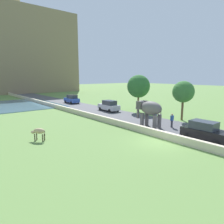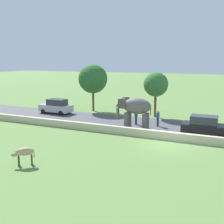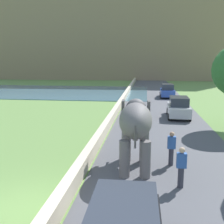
% 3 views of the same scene
% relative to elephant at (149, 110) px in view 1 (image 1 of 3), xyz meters
% --- Properties ---
extents(ground_plane, '(220.00, 220.00, 0.00)m').
position_rel_elephant_xyz_m(ground_plane, '(-3.42, -3.97, -2.04)').
color(ground_plane, '#608442').
extents(road_surface, '(7.00, 120.00, 0.06)m').
position_rel_elephant_xyz_m(road_surface, '(1.58, 16.03, -2.01)').
color(road_surface, '#4C4C51').
rests_on(road_surface, ground).
extents(barrier_wall, '(0.40, 110.00, 0.68)m').
position_rel_elephant_xyz_m(barrier_wall, '(-2.22, 14.03, -1.69)').
color(barrier_wall, beige).
rests_on(barrier_wall, ground).
extents(elephant, '(1.49, 3.48, 2.99)m').
position_rel_elephant_xyz_m(elephant, '(0.00, 0.00, 0.00)').
color(elephant, '#605B5B').
rests_on(elephant, ground).
extents(person_beside_elephant, '(0.36, 0.22, 1.63)m').
position_rel_elephant_xyz_m(person_beside_elephant, '(1.62, 0.39, -1.16)').
color(person_beside_elephant, '#33333D').
rests_on(person_beside_elephant, ground).
extents(person_trailing, '(0.36, 0.22, 1.63)m').
position_rel_elephant_xyz_m(person_trailing, '(1.78, -1.80, -1.16)').
color(person_trailing, '#33333D').
rests_on(person_trailing, ground).
extents(car_black, '(1.83, 4.02, 1.80)m').
position_rel_elephant_xyz_m(car_black, '(0.01, -6.39, -1.14)').
color(car_black, black).
rests_on(car_black, ground).
extents(car_silver, '(1.89, 4.05, 1.80)m').
position_rel_elephant_xyz_m(car_silver, '(3.16, 11.13, -1.14)').
color(car_silver, '#B7B7BC').
rests_on(car_silver, ground).
extents(car_blue, '(1.83, 4.02, 1.80)m').
position_rel_elephant_xyz_m(car_blue, '(3.16, 23.60, -1.14)').
color(car_blue, '#2D4CA8').
rests_on(car_blue, ground).
extents(cow_tan, '(1.13, 1.29, 1.15)m').
position_rel_elephant_xyz_m(cow_tan, '(-11.33, 3.18, -1.20)').
color(cow_tan, tan).
rests_on(cow_tan, ground).
extents(tree_near, '(2.78, 2.78, 5.12)m').
position_rel_elephant_xyz_m(tree_near, '(6.28, -0.29, 1.67)').
color(tree_near, brown).
rests_on(tree_near, ground).
extents(tree_mid, '(3.65, 3.65, 5.92)m').
position_rel_elephant_xyz_m(tree_mid, '(6.71, 7.94, 2.04)').
color(tree_mid, brown).
rests_on(tree_mid, ground).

